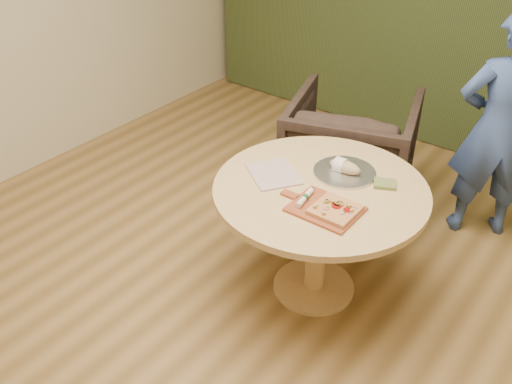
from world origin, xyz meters
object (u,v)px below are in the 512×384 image
object	(u,v)px
armchair	(351,144)
flatbread_pizza	(335,209)
pizza_paddle	(324,208)
cutlery_roll	(305,198)
pedestal_table	(319,208)
serving_tray	(344,172)
person_standing	(498,129)
bread_roll	(344,166)

from	to	relation	value
armchair	flatbread_pizza	bearing A→B (deg)	96.93
flatbread_pizza	armchair	xyz separation A→B (m)	(-0.56, 1.20, -0.33)
pizza_paddle	flatbread_pizza	distance (m)	0.07
cutlery_roll	flatbread_pizza	bearing A→B (deg)	-6.76
pedestal_table	flatbread_pizza	world-z (taller)	flatbread_pizza
serving_tray	armchair	world-z (taller)	armchair
pizza_paddle	flatbread_pizza	world-z (taller)	flatbread_pizza
person_standing	cutlery_roll	bearing A→B (deg)	35.06
flatbread_pizza	serving_tray	xyz separation A→B (m)	(-0.16, 0.37, -0.02)
serving_tray	cutlery_roll	bearing A→B (deg)	-92.61
person_standing	armchair	bearing A→B (deg)	-21.53
pizza_paddle	cutlery_roll	world-z (taller)	cutlery_roll
armchair	person_standing	bearing A→B (deg)	174.25
pizza_paddle	person_standing	size ratio (longest dim) A/B	0.29
armchair	pedestal_table	bearing A→B (deg)	91.57
cutlery_roll	person_standing	bearing A→B (deg)	59.69
flatbread_pizza	serving_tray	size ratio (longest dim) A/B	0.62
pedestal_table	pizza_paddle	xyz separation A→B (m)	(0.13, -0.18, 0.15)
armchair	person_standing	xyz separation A→B (m)	(0.92, 0.20, 0.33)
pizza_paddle	bread_roll	size ratio (longest dim) A/B	2.31
bread_roll	person_standing	distance (m)	1.16
person_standing	pizza_paddle	bearing A→B (deg)	39.16
serving_tray	armchair	xyz separation A→B (m)	(-0.39, 0.83, -0.31)
pedestal_table	pizza_paddle	bearing A→B (deg)	-54.26
pizza_paddle	armchair	world-z (taller)	armchair
pedestal_table	bread_roll	bearing A→B (deg)	84.11
pedestal_table	armchair	size ratio (longest dim) A/B	1.33
flatbread_pizza	serving_tray	world-z (taller)	flatbread_pizza
pedestal_table	flatbread_pizza	xyz separation A→B (m)	(0.19, -0.17, 0.17)
pedestal_table	armchair	bearing A→B (deg)	109.48
cutlery_roll	armchair	size ratio (longest dim) A/B	0.22
cutlery_roll	bread_roll	distance (m)	0.38
flatbread_pizza	person_standing	size ratio (longest dim) A/B	0.14
pedestal_table	pizza_paddle	size ratio (longest dim) A/B	2.68
pedestal_table	cutlery_roll	bearing A→B (deg)	-86.08
cutlery_roll	armchair	distance (m)	1.31
cutlery_roll	armchair	world-z (taller)	armchair
pizza_paddle	armchair	xyz separation A→B (m)	(-0.49, 1.21, -0.31)
armchair	person_standing	size ratio (longest dim) A/B	0.57
serving_tray	flatbread_pizza	bearing A→B (deg)	-66.57
cutlery_roll	bread_roll	world-z (taller)	bread_roll
pizza_paddle	bread_roll	distance (m)	0.39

